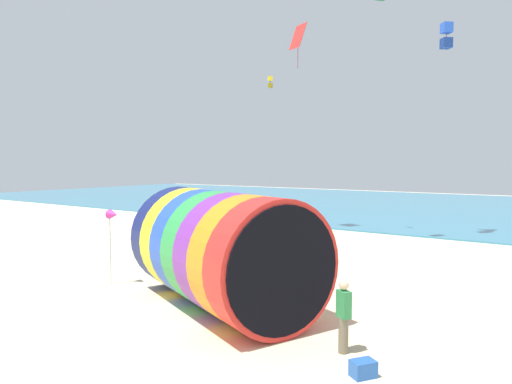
# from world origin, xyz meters

# --- Properties ---
(ground_plane) EXTENTS (120.00, 120.00, 0.00)m
(ground_plane) POSITION_xyz_m (0.00, 0.00, 0.00)
(ground_plane) COLOR beige
(sea) EXTENTS (120.00, 40.00, 0.10)m
(sea) POSITION_xyz_m (0.00, 37.41, 0.05)
(sea) COLOR teal
(sea) RESTS_ON ground
(giant_inflatable_tube) EXTENTS (7.79, 6.13, 3.68)m
(giant_inflatable_tube) POSITION_xyz_m (-0.47, 0.18, 1.84)
(giant_inflatable_tube) COLOR navy
(giant_inflatable_tube) RESTS_ON ground
(kite_handler) EXTENTS (0.42, 0.38, 1.78)m
(kite_handler) POSITION_xyz_m (4.19, -0.97, 0.92)
(kite_handler) COLOR #726651
(kite_handler) RESTS_ON ground
(kite_blue_box) EXTENTS (0.76, 0.76, 1.54)m
(kite_blue_box) POSITION_xyz_m (2.53, 17.28, 11.86)
(kite_blue_box) COLOR blue
(kite_red_diamond) EXTENTS (1.33, 1.07, 2.85)m
(kite_red_diamond) POSITION_xyz_m (-6.05, 15.19, 12.64)
(kite_red_diamond) COLOR red
(kite_yellow_box) EXTENTS (0.44, 0.44, 0.89)m
(kite_yellow_box) POSITION_xyz_m (-9.93, 18.00, 10.54)
(kite_yellow_box) COLOR yellow
(bystander_near_water) EXTENTS (0.27, 0.39, 1.67)m
(bystander_near_water) POSITION_xyz_m (-2.79, 9.73, 0.85)
(bystander_near_water) COLOR #726651
(bystander_near_water) RESTS_ON ground
(bystander_mid_beach) EXTENTS (0.35, 0.42, 1.58)m
(bystander_mid_beach) POSITION_xyz_m (-0.24, 6.49, 0.80)
(bystander_mid_beach) COLOR #383D56
(bystander_mid_beach) RESTS_ON ground
(beach_flag) EXTENTS (0.47, 0.36, 2.84)m
(beach_flag) POSITION_xyz_m (-5.38, -0.09, 2.52)
(beach_flag) COLOR silver
(beach_flag) RESTS_ON ground
(cooler_box) EXTENTS (0.59, 0.63, 0.36)m
(cooler_box) POSITION_xyz_m (5.04, -1.88, 0.18)
(cooler_box) COLOR #2659B2
(cooler_box) RESTS_ON ground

